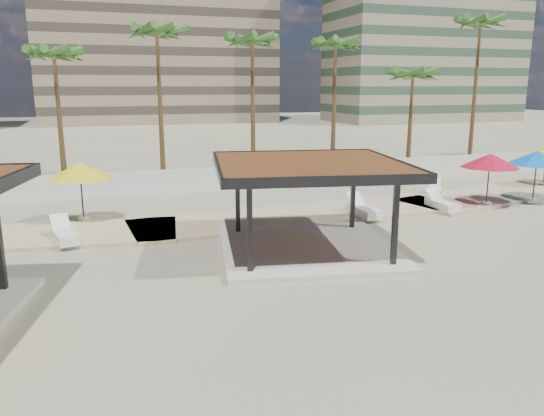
{
  "coord_description": "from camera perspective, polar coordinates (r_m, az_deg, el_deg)",
  "views": [
    {
      "loc": [
        -7.15,
        -15.87,
        6.15
      ],
      "look_at": [
        -0.64,
        3.55,
        1.4
      ],
      "focal_mm": 35.0,
      "sensor_mm": 36.0,
      "label": 1
    }
  ],
  "objects": [
    {
      "name": "palm_e",
      "position": [
        35.82,
        -2.12,
        16.98
      ],
      "size": [
        3.0,
        3.0,
        9.8
      ],
      "color": "brown",
      "rests_on": "ground"
    },
    {
      "name": "palm_d",
      "position": [
        35.13,
        -12.26,
        17.39
      ],
      "size": [
        3.0,
        3.0,
        10.2
      ],
      "color": "brown",
      "rests_on": "ground"
    },
    {
      "name": "pavilion_central",
      "position": [
        19.77,
        3.94,
        1.08
      ],
      "size": [
        7.92,
        7.92,
        3.45
      ],
      "rotation": [
        0.0,
        0.0,
        -0.18
      ],
      "color": "beige",
      "rests_on": "ground"
    },
    {
      "name": "palm_f",
      "position": [
        38.14,
        6.84,
        16.56
      ],
      "size": [
        3.0,
        3.0,
        9.73
      ],
      "color": "brown",
      "rests_on": "ground"
    },
    {
      "name": "palm_c",
      "position": [
        34.05,
        -22.39,
        14.59
      ],
      "size": [
        3.0,
        3.0,
        8.75
      ],
      "color": "brown",
      "rests_on": "ground"
    },
    {
      "name": "ground",
      "position": [
        18.46,
        5.43,
        -6.47
      ],
      "size": [
        200.0,
        200.0,
        0.0
      ],
      "primitive_type": "plane",
      "color": "tan",
      "rests_on": "ground"
    },
    {
      "name": "umbrella_b",
      "position": [
        25.16,
        -19.97,
        3.8
      ],
      "size": [
        3.32,
        3.32,
        2.63
      ],
      "rotation": [
        0.0,
        0.0,
        0.13
      ],
      "color": "beige",
      "rests_on": "promenade"
    },
    {
      "name": "boundary_wall",
      "position": [
        33.13,
        -5.82,
        3.35
      ],
      "size": [
        56.0,
        0.3,
        1.2
      ],
      "primitive_type": "cube",
      "color": "silver",
      "rests_on": "ground"
    },
    {
      "name": "promenade",
      "position": [
        25.98,
        2.64,
        -0.51
      ],
      "size": [
        44.45,
        7.97,
        0.24
      ],
      "color": "#C6B284",
      "rests_on": "ground"
    },
    {
      "name": "building_mid",
      "position": [
        94.87,
        -12.31,
        17.69
      ],
      "size": [
        38.0,
        16.0,
        30.4
      ],
      "color": "#847259",
      "rests_on": "ground"
    },
    {
      "name": "lounger_a",
      "position": [
        22.51,
        -21.42,
        -2.71
      ],
      "size": [
        1.21,
        2.34,
        0.85
      ],
      "rotation": [
        0.0,
        0.0,
        1.8
      ],
      "color": "white",
      "rests_on": "promenade"
    },
    {
      "name": "umbrella_d",
      "position": [
        31.01,
        26.64,
        4.84
      ],
      "size": [
        3.94,
        3.94,
        2.65
      ],
      "rotation": [
        0.0,
        0.0,
        -0.42
      ],
      "color": "beige",
      "rests_on": "promenade"
    },
    {
      "name": "lounger_d",
      "position": [
        31.55,
        17.12,
        1.9
      ],
      "size": [
        1.63,
        1.99,
        0.75
      ],
      "rotation": [
        0.0,
        0.0,
        0.98
      ],
      "color": "white",
      "rests_on": "promenade"
    },
    {
      "name": "palm_g",
      "position": [
        40.64,
        14.91,
        13.4
      ],
      "size": [
        3.0,
        3.0,
        7.77
      ],
      "color": "brown",
      "rests_on": "ground"
    },
    {
      "name": "lounger_c",
      "position": [
        27.71,
        17.79,
        0.41
      ],
      "size": [
        0.82,
        2.25,
        0.84
      ],
      "rotation": [
        0.0,
        0.0,
        1.53
      ],
      "color": "white",
      "rests_on": "promenade"
    },
    {
      "name": "building_east",
      "position": [
        99.33,
        16.24,
        19.0
      ],
      "size": [
        32.0,
        15.0,
        36.4
      ],
      "color": "gray",
      "rests_on": "ground"
    },
    {
      "name": "umbrella_c",
      "position": [
        29.02,
        22.4,
        4.72
      ],
      "size": [
        3.71,
        3.71,
        2.62
      ],
      "rotation": [
        0.0,
        0.0,
        0.31
      ],
      "color": "beige",
      "rests_on": "promenade"
    },
    {
      "name": "palm_h",
      "position": [
        44.85,
        21.49,
        17.51
      ],
      "size": [
        3.0,
        3.0,
        11.62
      ],
      "color": "brown",
      "rests_on": "ground"
    },
    {
      "name": "lounger_b",
      "position": [
        25.39,
        9.76,
        -0.23
      ],
      "size": [
        0.79,
        2.38,
        0.9
      ],
      "rotation": [
        0.0,
        0.0,
        1.57
      ],
      "color": "white",
      "rests_on": "promenade"
    }
  ]
}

